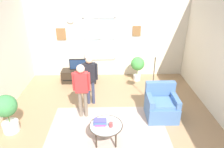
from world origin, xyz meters
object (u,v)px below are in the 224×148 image
object	(u,v)px
tv_stand	(79,76)
remote_near_books	(102,122)
person_red_shirt	(82,85)
book_stack	(100,122)
coffee_table	(106,126)
armchair	(161,105)
person_black_shirt	(90,75)
potted_plant_by_window	(138,65)
potted_plant_corner	(7,110)
cup	(111,125)
television	(78,64)
floor_lamp	(155,57)

from	to	relation	value
tv_stand	remote_near_books	world-z (taller)	remote_near_books
person_red_shirt	book_stack	bearing A→B (deg)	-61.26
tv_stand	coffee_table	bearing A→B (deg)	-71.79
person_red_shirt	coffee_table	bearing A→B (deg)	-56.83
book_stack	remote_near_books	bearing A→B (deg)	28.83
armchair	person_black_shirt	size ratio (longest dim) A/B	0.61
armchair	potted_plant_by_window	distance (m)	2.14
person_red_shirt	potted_plant_corner	xyz separation A→B (m)	(-1.64, -0.54, -0.33)
coffee_table	book_stack	xyz separation A→B (m)	(-0.12, 0.05, 0.08)
person_black_shirt	potted_plant_by_window	xyz separation A→B (m)	(1.52, 1.46, -0.33)
cup	remote_near_books	world-z (taller)	cup
potted_plant_by_window	television	bearing A→B (deg)	-177.61
television	armchair	xyz separation A→B (m)	(2.36, -2.02, -0.32)
television	person_black_shirt	xyz separation A→B (m)	(0.51, -1.38, 0.25)
cup	potted_plant_by_window	world-z (taller)	potted_plant_by_window
cup	person_red_shirt	size ratio (longest dim) A/B	0.07
armchair	person_black_shirt	distance (m)	2.04
coffee_table	person_red_shirt	world-z (taller)	person_red_shirt
tv_stand	potted_plant_corner	size ratio (longest dim) A/B	1.24
television	book_stack	xyz separation A→B (m)	(0.83, -2.83, -0.18)
potted_plant_by_window	potted_plant_corner	world-z (taller)	potted_plant_corner
floor_lamp	coffee_table	bearing A→B (deg)	-130.88
cup	person_red_shirt	world-z (taller)	person_red_shirt
remote_near_books	cup	bearing A→B (deg)	-35.25
potted_plant_by_window	potted_plant_corner	distance (m)	4.21
book_stack	potted_plant_corner	bearing A→B (deg)	171.45
tv_stand	coffee_table	xyz separation A→B (m)	(0.95, -2.88, 0.18)
coffee_table	person_red_shirt	xyz separation A→B (m)	(-0.59, 0.90, 0.51)
book_stack	potted_plant_by_window	size ratio (longest dim) A/B	0.32
television	potted_plant_by_window	world-z (taller)	potted_plant_by_window
floor_lamp	television	bearing A→B (deg)	148.69
coffee_table	potted_plant_by_window	distance (m)	3.16
person_red_shirt	potted_plant_corner	bearing A→B (deg)	-161.91
tv_stand	potted_plant_corner	xyz separation A→B (m)	(-1.28, -2.51, 0.36)
potted_plant_by_window	potted_plant_corner	bearing A→B (deg)	-141.92
book_stack	remote_near_books	distance (m)	0.06
coffee_table	book_stack	size ratio (longest dim) A/B	2.60
potted_plant_by_window	floor_lamp	size ratio (longest dim) A/B	0.51
television	potted_plant_corner	bearing A→B (deg)	-117.06
television	coffee_table	distance (m)	3.04
armchair	person_red_shirt	world-z (taller)	person_red_shirt
coffee_table	television	bearing A→B (deg)	108.23
potted_plant_corner	remote_near_books	bearing A→B (deg)	-7.70
potted_plant_by_window	coffee_table	bearing A→B (deg)	-110.06
book_stack	potted_plant_by_window	world-z (taller)	potted_plant_by_window
coffee_table	remote_near_books	xyz separation A→B (m)	(-0.08, 0.08, 0.04)
armchair	remote_near_books	xyz separation A→B (m)	(-1.49, -0.79, 0.11)
potted_plant_corner	tv_stand	bearing A→B (deg)	62.97
person_red_shirt	potted_plant_by_window	distance (m)	2.68
cup	potted_plant_corner	size ratio (longest dim) A/B	0.11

